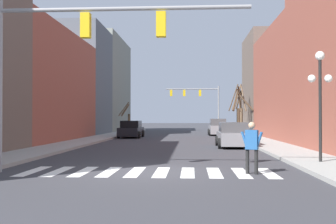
% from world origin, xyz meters
% --- Properties ---
extents(ground_plane, '(240.00, 240.00, 0.00)m').
position_xyz_m(ground_plane, '(0.00, 0.00, 0.00)').
color(ground_plane, '#38383D').
extents(building_row_left, '(6.00, 52.20, 12.51)m').
position_xyz_m(building_row_left, '(-10.88, 21.35, 5.45)').
color(building_row_left, '#66564C').
rests_on(building_row_left, ground_plane).
extents(building_row_right, '(6.00, 42.78, 11.57)m').
position_xyz_m(building_row_right, '(10.88, 15.03, 5.41)').
color(building_row_right, '#66564C').
rests_on(building_row_right, ground_plane).
extents(crosswalk_stripes, '(8.55, 2.60, 0.01)m').
position_xyz_m(crosswalk_stripes, '(0.00, -0.11, 0.00)').
color(crosswalk_stripes, white).
rests_on(crosswalk_stripes, ground_plane).
extents(traffic_signal_near, '(8.65, 0.28, 5.95)m').
position_xyz_m(traffic_signal_near, '(-2.44, -0.43, 4.42)').
color(traffic_signal_near, gray).
rests_on(traffic_signal_near, ground_plane).
extents(traffic_signal_far, '(7.20, 0.28, 6.14)m').
position_xyz_m(traffic_signal_far, '(2.42, 39.67, 4.58)').
color(traffic_signal_far, gray).
rests_on(traffic_signal_far, ground_plane).
extents(street_lamp_right_corner, '(0.95, 0.36, 4.33)m').
position_xyz_m(street_lamp_right_corner, '(6.51, 2.17, 3.21)').
color(street_lamp_right_corner, black).
rests_on(street_lamp_right_corner, sidewalk_right).
extents(car_at_intersection, '(2.16, 4.28, 1.57)m').
position_xyz_m(car_at_intersection, '(4.15, 11.51, 0.74)').
color(car_at_intersection, gray).
rests_on(car_at_intersection, ground_plane).
extents(car_parked_left_mid, '(1.99, 4.34, 1.75)m').
position_xyz_m(car_parked_left_mid, '(4.24, 28.24, 0.81)').
color(car_parked_left_mid, gray).
rests_on(car_parked_left_mid, ground_plane).
extents(car_driving_away_lane, '(2.09, 4.70, 1.58)m').
position_xyz_m(car_driving_away_lane, '(-4.18, 23.02, 0.74)').
color(car_driving_away_lane, black).
rests_on(car_driving_away_lane, ground_plane).
extents(pedestrian_on_left_sidewalk, '(0.72, 0.36, 1.73)m').
position_xyz_m(pedestrian_on_left_sidewalk, '(3.47, -0.37, 1.02)').
color(pedestrian_on_left_sidewalk, black).
rests_on(pedestrian_on_left_sidewalk, ground_plane).
extents(street_tree_left_near, '(1.36, 2.40, 5.41)m').
position_xyz_m(street_tree_left_near, '(6.76, 29.43, 2.77)').
color(street_tree_left_near, brown).
rests_on(street_tree_left_near, sidewalk_right).
extents(street_tree_right_near, '(2.67, 3.40, 5.26)m').
position_xyz_m(street_tree_right_near, '(6.39, 27.88, 2.62)').
color(street_tree_right_near, '#473828').
rests_on(street_tree_right_near, sidewalk_right).
extents(street_tree_left_mid, '(1.27, 1.31, 3.67)m').
position_xyz_m(street_tree_left_mid, '(-6.40, 34.34, 1.80)').
color(street_tree_left_mid, brown).
rests_on(street_tree_left_mid, sidewalk_left).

